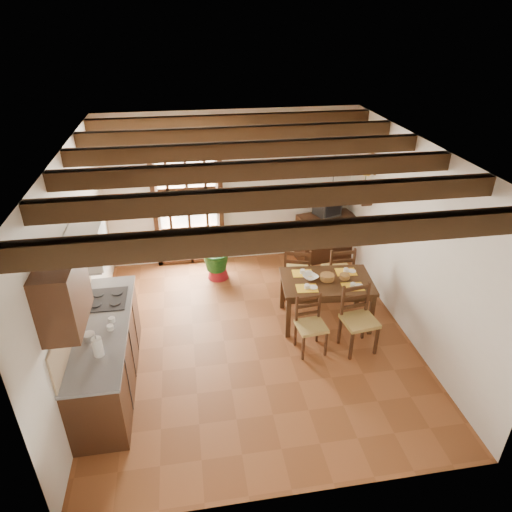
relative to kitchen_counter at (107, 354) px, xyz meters
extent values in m
plane|color=brown|center=(1.96, 0.60, -0.47)|extent=(5.00, 5.00, 0.00)
cube|color=silver|center=(1.96, 3.10, 0.93)|extent=(4.50, 0.02, 2.80)
cube|color=silver|center=(1.96, -1.90, 0.93)|extent=(4.50, 0.02, 2.80)
cube|color=silver|center=(-0.29, 0.60, 0.93)|extent=(0.02, 5.00, 2.80)
cube|color=silver|center=(4.21, 0.60, 0.93)|extent=(0.02, 5.00, 2.80)
cube|color=white|center=(1.96, 0.60, 2.33)|extent=(4.50, 5.00, 0.02)
cube|color=black|center=(1.96, -1.50, 2.22)|extent=(4.50, 0.14, 0.20)
cube|color=black|center=(1.96, -0.66, 2.22)|extent=(4.50, 0.14, 0.20)
cube|color=black|center=(1.96, 0.18, 2.22)|extent=(4.50, 0.14, 0.20)
cube|color=black|center=(1.96, 1.02, 2.22)|extent=(4.50, 0.14, 0.20)
cube|color=black|center=(1.96, 1.86, 2.22)|extent=(4.50, 0.14, 0.20)
cube|color=black|center=(1.96, 2.70, 2.22)|extent=(4.50, 0.14, 0.20)
cube|color=white|center=(1.16, 3.09, 0.63)|extent=(1.01, 0.02, 2.11)
cube|color=#351D10|center=(1.16, 3.04, 1.77)|extent=(1.26, 0.10, 0.08)
cube|color=#351D10|center=(0.57, 3.04, 0.63)|extent=(0.08, 0.10, 2.28)
cube|color=#351D10|center=(1.75, 3.04, 0.63)|extent=(0.08, 0.10, 2.28)
cube|color=#351D10|center=(1.16, 3.02, 0.63)|extent=(1.01, 0.03, 2.02)
cube|color=#351D10|center=(0.01, 0.00, -0.03)|extent=(0.60, 2.20, 0.88)
cube|color=slate|center=(0.01, 0.00, 0.43)|extent=(0.64, 2.25, 0.04)
cube|color=tan|center=(-0.28, 0.00, 0.66)|extent=(0.02, 2.20, 0.50)
cube|color=#351D10|center=(-0.12, -0.70, 1.38)|extent=(0.35, 0.80, 0.70)
cube|color=white|center=(-0.09, 0.55, 1.28)|extent=(0.38, 0.60, 0.50)
cube|color=silver|center=(-0.09, 0.55, 1.01)|extent=(0.32, 0.55, 0.04)
cube|color=black|center=(0.01, 0.55, 0.45)|extent=(0.50, 0.55, 0.02)
cylinder|color=white|center=(0.06, -0.55, 0.56)|extent=(0.11, 0.11, 0.24)
cylinder|color=silver|center=(-0.09, -0.25, 0.48)|extent=(0.14, 0.14, 0.10)
cube|color=#382212|center=(3.10, 0.86, 0.23)|extent=(1.42, 0.99, 0.05)
cube|color=#382212|center=(3.10, 0.86, 0.16)|extent=(1.27, 0.89, 0.10)
cube|color=#382212|center=(3.75, 1.17, -0.13)|extent=(0.07, 0.07, 0.68)
cube|color=#382212|center=(2.53, 1.29, -0.13)|extent=(0.07, 0.07, 0.68)
cube|color=#382212|center=(3.67, 0.43, -0.13)|extent=(0.07, 0.07, 0.68)
cube|color=#382212|center=(2.45, 0.55, -0.13)|extent=(0.07, 0.07, 0.68)
cube|color=#A88A47|center=(2.70, 0.20, -0.06)|extent=(0.43, 0.41, 0.05)
cube|color=#351D10|center=(2.68, 0.36, 0.16)|extent=(0.39, 0.07, 0.43)
cube|color=#351D10|center=(2.70, 0.20, -0.26)|extent=(0.40, 0.39, 0.42)
cube|color=#A88A47|center=(3.36, 0.14, 0.01)|extent=(0.50, 0.48, 0.05)
cube|color=#351D10|center=(3.34, 0.31, 0.25)|extent=(0.45, 0.10, 0.49)
cube|color=#351D10|center=(3.36, 0.14, -0.23)|extent=(0.48, 0.46, 0.48)
cube|color=#A88A47|center=(2.84, 1.59, 0.00)|extent=(0.55, 0.53, 0.05)
cube|color=#351D10|center=(2.79, 1.42, 0.24)|extent=(0.43, 0.16, 0.48)
cube|color=#351D10|center=(2.84, 1.59, -0.24)|extent=(0.52, 0.51, 0.47)
cube|color=#A88A47|center=(3.50, 1.52, 0.00)|extent=(0.44, 0.42, 0.05)
cube|color=#351D10|center=(3.50, 1.34, 0.24)|extent=(0.44, 0.04, 0.48)
cube|color=#351D10|center=(3.50, 1.52, -0.24)|extent=(0.42, 0.40, 0.47)
cube|color=yellow|center=(2.77, 0.65, 0.22)|extent=(0.31, 0.23, 0.01)
cube|color=yellow|center=(3.43, 0.65, 0.22)|extent=(0.31, 0.23, 0.01)
cube|color=yellow|center=(2.77, 1.07, 0.22)|extent=(0.31, 0.23, 0.01)
cube|color=yellow|center=(3.43, 1.07, 0.22)|extent=(0.31, 0.23, 0.01)
cylinder|color=olive|center=(3.10, 0.86, 0.27)|extent=(0.21, 0.21, 0.09)
imported|color=white|center=(2.87, 0.93, 0.28)|extent=(0.29, 0.29, 0.05)
cube|color=#351D10|center=(3.68, 2.83, -0.03)|extent=(1.11, 0.66, 0.88)
cube|color=black|center=(3.68, 2.83, 0.60)|extent=(0.51, 0.49, 0.35)
cube|color=black|center=(3.68, 2.64, 0.60)|extent=(0.32, 0.13, 0.26)
cube|color=white|center=(3.46, 3.08, 1.28)|extent=(0.25, 0.03, 0.32)
cone|color=maroon|center=(1.59, 2.40, -0.36)|extent=(0.38, 0.38, 0.23)
imported|color=#144C19|center=(1.59, 2.40, 0.10)|extent=(2.33, 2.17, 2.11)
cube|color=#351D10|center=(4.10, 2.20, 1.08)|extent=(0.20, 0.42, 0.03)
cube|color=#351D10|center=(4.10, 2.03, 0.99)|extent=(0.18, 0.03, 0.18)
cube|color=#351D10|center=(4.10, 2.37, 0.99)|extent=(0.18, 0.03, 0.18)
imported|color=#B2BFB2|center=(4.10, 2.20, 1.18)|extent=(0.15, 0.15, 0.15)
sphere|color=yellow|center=(4.10, 2.20, 1.39)|extent=(0.14, 0.14, 0.14)
cylinder|color=#144C19|center=(4.10, 2.20, 1.24)|extent=(0.01, 0.01, 0.28)
cube|color=brown|center=(4.18, 2.20, 1.58)|extent=(0.03, 0.32, 0.32)
cube|color=#C3B292|center=(4.17, 2.20, 1.58)|extent=(0.01, 0.26, 0.26)
cylinder|color=black|center=(3.10, 0.96, 1.98)|extent=(0.01, 0.01, 0.70)
cone|color=#FFF8CD|center=(3.10, 0.96, 1.61)|extent=(0.36, 0.36, 0.14)
sphere|color=#FFD88C|center=(3.10, 0.96, 1.53)|extent=(0.09, 0.09, 0.09)
camera|label=1|loc=(1.13, -4.65, 3.81)|focal=32.00mm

